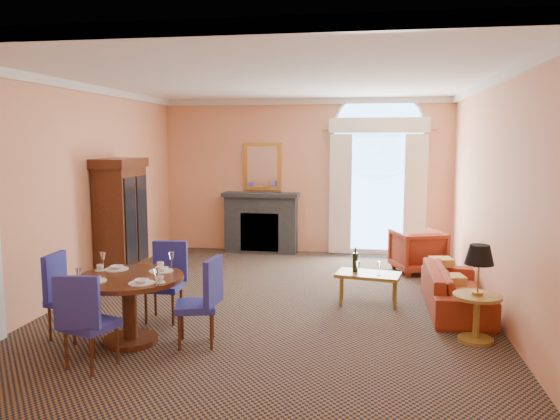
% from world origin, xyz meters
% --- Properties ---
extents(ground, '(7.50, 7.50, 0.00)m').
position_xyz_m(ground, '(0.00, 0.00, 0.00)').
color(ground, '#101832').
rests_on(ground, ground).
extents(room_envelope, '(6.04, 7.52, 3.45)m').
position_xyz_m(room_envelope, '(-0.03, 0.67, 2.51)').
color(room_envelope, '#F2A273').
rests_on(room_envelope, ground).
extents(armoire, '(0.59, 1.05, 2.06)m').
position_xyz_m(armoire, '(-2.72, 0.81, 0.99)').
color(armoire, '#3A1B0D').
rests_on(armoire, ground).
extents(dining_table, '(1.26, 1.26, 0.99)m').
position_xyz_m(dining_table, '(-1.39, -1.82, 0.59)').
color(dining_table, '#3A1B0D').
rests_on(dining_table, ground).
extents(dining_chair_north, '(0.49, 0.50, 1.02)m').
position_xyz_m(dining_chair_north, '(-1.29, -0.89, 0.58)').
color(dining_chair_north, navy).
rests_on(dining_chair_north, ground).
extents(dining_chair_south, '(0.57, 0.57, 1.02)m').
position_xyz_m(dining_chair_south, '(-1.50, -2.63, 0.58)').
color(dining_chair_south, navy).
rests_on(dining_chair_south, ground).
extents(dining_chair_east, '(0.55, 0.55, 1.02)m').
position_xyz_m(dining_chair_east, '(-0.51, -1.74, 0.58)').
color(dining_chair_east, navy).
rests_on(dining_chair_east, ground).
extents(dining_chair_west, '(0.54, 0.54, 1.02)m').
position_xyz_m(dining_chair_west, '(-2.23, -1.78, 0.58)').
color(dining_chair_west, navy).
rests_on(dining_chair_west, ground).
extents(sofa, '(0.78, 1.98, 0.58)m').
position_xyz_m(sofa, '(2.55, 0.10, 0.29)').
color(sofa, maroon).
rests_on(sofa, ground).
extents(armchair, '(1.05, 1.06, 0.76)m').
position_xyz_m(armchair, '(2.21, 2.25, 0.38)').
color(armchair, maroon).
rests_on(armchair, ground).
extents(coffee_table, '(0.97, 0.65, 0.82)m').
position_xyz_m(coffee_table, '(1.33, 0.17, 0.43)').
color(coffee_table, olive).
rests_on(coffee_table, ground).
extents(side_table, '(0.56, 0.56, 1.13)m').
position_xyz_m(side_table, '(2.60, -1.11, 0.72)').
color(side_table, olive).
rests_on(side_table, ground).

